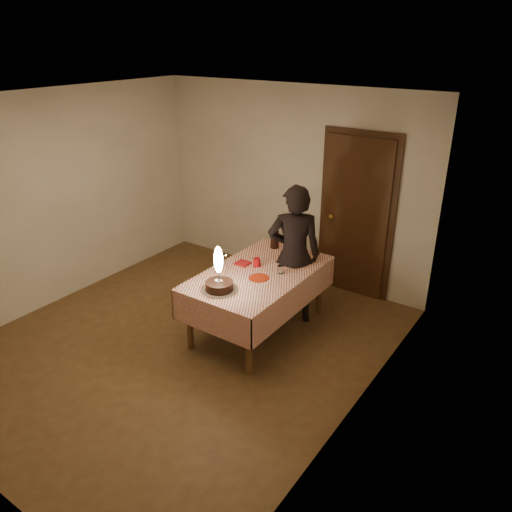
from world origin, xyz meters
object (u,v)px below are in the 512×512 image
at_px(amber_bottle_right, 302,251).
at_px(cola_bottle, 275,236).
at_px(amber_bottle_left, 289,241).
at_px(photographer, 294,255).
at_px(dining_table, 259,280).
at_px(birthday_cake, 219,280).
at_px(clear_cup, 281,269).
at_px(red_cup, 257,262).
at_px(red_plate, 259,278).

bearing_deg(amber_bottle_right, cola_bottle, 163.65).
height_order(cola_bottle, amber_bottle_left, cola_bottle).
xyz_separation_m(amber_bottle_left, photographer, (0.24, -0.29, -0.02)).
relative_size(dining_table, amber_bottle_left, 6.75).
xyz_separation_m(birthday_cake, amber_bottle_left, (0.05, 1.30, 0.01)).
relative_size(amber_bottle_right, photographer, 0.15).
relative_size(clear_cup, photographer, 0.05).
height_order(dining_table, red_cup, red_cup).
xyz_separation_m(dining_table, cola_bottle, (-0.22, 0.68, 0.25)).
distance_m(red_cup, amber_bottle_left, 0.62).
distance_m(dining_table, amber_bottle_right, 0.63).
distance_m(red_plate, cola_bottle, 0.87).
bearing_deg(clear_cup, amber_bottle_right, 87.39).
bearing_deg(birthday_cake, dining_table, 80.77).
relative_size(dining_table, red_plate, 7.82).
relative_size(red_plate, clear_cup, 2.44).
bearing_deg(photographer, birthday_cake, -106.07).
bearing_deg(birthday_cake, photographer, 73.93).
relative_size(red_plate, red_cup, 2.20).
xyz_separation_m(red_cup, cola_bottle, (-0.13, 0.57, 0.10)).
bearing_deg(amber_bottle_right, clear_cup, -92.61).
relative_size(red_plate, photographer, 0.13).
bearing_deg(clear_cup, birthday_cake, -114.06).
bearing_deg(dining_table, photographer, 65.47).
height_order(red_cup, amber_bottle_right, amber_bottle_right).
relative_size(amber_bottle_left, photographer, 0.15).
bearing_deg(cola_bottle, amber_bottle_left, 12.86).
distance_m(red_plate, clear_cup, 0.27).
bearing_deg(photographer, amber_bottle_left, 129.83).
bearing_deg(birthday_cake, amber_bottle_left, 87.76).
xyz_separation_m(dining_table, red_plate, (0.09, -0.12, 0.10)).
distance_m(cola_bottle, amber_bottle_right, 0.48).
height_order(red_cup, amber_bottle_left, amber_bottle_left).
xyz_separation_m(dining_table, birthday_cake, (-0.09, -0.58, 0.21)).
bearing_deg(cola_bottle, photographer, -30.28).
distance_m(red_plate, amber_bottle_left, 0.86).
xyz_separation_m(cola_bottle, photographer, (0.42, -0.25, -0.05)).
distance_m(clear_cup, amber_bottle_left, 0.66).
height_order(red_cup, cola_bottle, cola_bottle).
bearing_deg(dining_table, red_plate, -54.55).
bearing_deg(amber_bottle_right, birthday_cake, -106.36).
relative_size(red_plate, amber_bottle_left, 0.86).
xyz_separation_m(red_cup, amber_bottle_left, (0.06, 0.61, 0.07)).
bearing_deg(amber_bottle_left, amber_bottle_right, -32.38).
height_order(clear_cup, photographer, photographer).
xyz_separation_m(red_cup, clear_cup, (0.31, 0.01, -0.01)).
xyz_separation_m(cola_bottle, amber_bottle_left, (0.18, 0.04, -0.03)).
bearing_deg(clear_cup, cola_bottle, 128.08).
relative_size(red_cup, amber_bottle_left, 0.39).
bearing_deg(red_plate, dining_table, 125.45).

